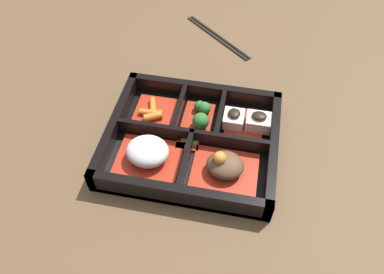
{
  "coord_description": "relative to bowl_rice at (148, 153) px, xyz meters",
  "views": [
    {
      "loc": [
        -0.08,
        0.39,
        0.51
      ],
      "look_at": [
        0.0,
        0.0,
        0.03
      ],
      "focal_mm": 35.0,
      "sensor_mm": 36.0,
      "label": 1
    }
  ],
  "objects": [
    {
      "name": "chopsticks",
      "position": [
        -0.06,
        -0.37,
        -0.03
      ],
      "size": [
        0.16,
        0.14,
        0.01
      ],
      "color": "black",
      "rests_on": "ground_plane"
    },
    {
      "name": "bento_base",
      "position": [
        -0.06,
        -0.05,
        -0.02
      ],
      "size": [
        0.28,
        0.24,
        0.01
      ],
      "color": "black",
      "rests_on": "ground_plane"
    },
    {
      "name": "bowl_rice",
      "position": [
        0.0,
        0.0,
        0.0
      ],
      "size": [
        0.11,
        0.09,
        0.04
      ],
      "color": "#B22D19",
      "rests_on": "bento_base"
    },
    {
      "name": "bowl_carrots",
      "position": [
        0.02,
        -0.1,
        -0.01
      ],
      "size": [
        0.07,
        0.08,
        0.02
      ],
      "color": "#B22D19",
      "rests_on": "bento_base"
    },
    {
      "name": "bowl_greens",
      "position": [
        -0.07,
        -0.1,
        -0.01
      ],
      "size": [
        0.05,
        0.08,
        0.03
      ],
      "color": "#B22D19",
      "rests_on": "bento_base"
    },
    {
      "name": "bowl_stew",
      "position": [
        -0.13,
        0.0,
        -0.0
      ],
      "size": [
        0.11,
        0.09,
        0.05
      ],
      "color": "#B22D19",
      "rests_on": "bento_base"
    },
    {
      "name": "ground_plane",
      "position": [
        -0.06,
        -0.05,
        -0.03
      ],
      "size": [
        3.0,
        3.0,
        0.0
      ],
      "primitive_type": "plane",
      "color": "brown"
    },
    {
      "name": "bowl_tofu",
      "position": [
        -0.15,
        -0.1,
        -0.0
      ],
      "size": [
        0.08,
        0.08,
        0.04
      ],
      "color": "#B22D19",
      "rests_on": "bento_base"
    },
    {
      "name": "bowl_pickles",
      "position": [
        -0.06,
        -0.05,
        -0.01
      ],
      "size": [
        0.04,
        0.04,
        0.01
      ],
      "color": "#B22D19",
      "rests_on": "bento_base"
    },
    {
      "name": "bento_rim",
      "position": [
        -0.06,
        -0.05,
        -0.01
      ],
      "size": [
        0.28,
        0.24,
        0.04
      ],
      "color": "black",
      "rests_on": "ground_plane"
    }
  ]
}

